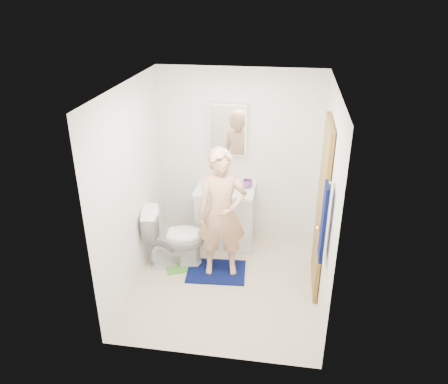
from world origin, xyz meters
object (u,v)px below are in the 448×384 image
(soap_dispenser, at_px, (210,181))
(toothbrush_cup, at_px, (248,184))
(vanity_cabinet, at_px, (225,217))
(man, at_px, (222,214))
(medicine_cabinet, at_px, (228,129))
(toilet, at_px, (175,237))
(towel, at_px, (323,222))

(soap_dispenser, distance_m, toothbrush_cup, 0.51)
(vanity_cabinet, relative_size, toothbrush_cup, 5.89)
(vanity_cabinet, bearing_deg, man, -84.79)
(toothbrush_cup, bearing_deg, vanity_cabinet, -168.21)
(vanity_cabinet, xyz_separation_m, man, (0.06, -0.71, 0.44))
(medicine_cabinet, relative_size, toilet, 0.87)
(towel, relative_size, soap_dispenser, 4.12)
(towel, height_order, toilet, towel)
(medicine_cabinet, relative_size, man, 0.43)
(medicine_cabinet, bearing_deg, toilet, -123.48)
(medicine_cabinet, height_order, toilet, medicine_cabinet)
(medicine_cabinet, height_order, toothbrush_cup, medicine_cabinet)
(toothbrush_cup, relative_size, man, 0.08)
(vanity_cabinet, relative_size, man, 0.49)
(soap_dispenser, bearing_deg, vanity_cabinet, 4.74)
(toilet, height_order, toothbrush_cup, toothbrush_cup)
(towel, bearing_deg, vanity_cabinet, 128.47)
(toilet, relative_size, man, 0.49)
(vanity_cabinet, distance_m, towel, 2.08)
(medicine_cabinet, xyz_separation_m, toothbrush_cup, (0.29, -0.16, -0.70))
(man, bearing_deg, vanity_cabinet, 85.08)
(vanity_cabinet, xyz_separation_m, medicine_cabinet, (0.00, 0.22, 1.20))
(medicine_cabinet, bearing_deg, man, -86.03)
(medicine_cabinet, height_order, towel, medicine_cabinet)
(towel, height_order, man, man)
(man, bearing_deg, towel, -44.87)
(vanity_cabinet, height_order, soap_dispenser, soap_dispenser)
(vanity_cabinet, bearing_deg, towel, -51.53)
(man, bearing_deg, toilet, 160.88)
(toilet, height_order, soap_dispenser, soap_dispenser)
(toilet, height_order, man, man)
(toilet, bearing_deg, medicine_cabinet, -44.22)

